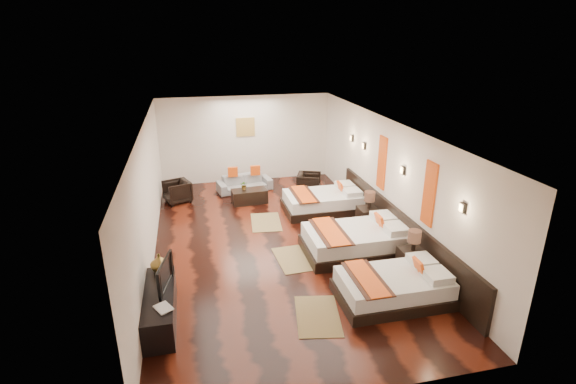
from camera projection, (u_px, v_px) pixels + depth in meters
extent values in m
cube|color=black|center=(275.00, 242.00, 10.27)|extent=(5.50, 9.50, 0.01)
cube|color=white|center=(274.00, 126.00, 9.29)|extent=(5.50, 9.50, 0.01)
cube|color=silver|center=(246.00, 139.00, 14.12)|extent=(5.50, 0.01, 2.80)
cube|color=silver|center=(148.00, 197.00, 9.20)|extent=(0.01, 9.50, 2.80)
cube|color=silver|center=(387.00, 178.00, 10.36)|extent=(0.01, 9.50, 2.80)
cube|color=black|center=(397.00, 228.00, 9.95)|extent=(0.08, 6.60, 0.90)
cube|color=black|center=(392.00, 294.00, 8.06)|extent=(2.04, 1.27, 0.21)
cube|color=white|center=(393.00, 282.00, 7.98)|extent=(1.95, 1.17, 0.29)
cube|color=#EC5010|center=(419.00, 267.00, 7.99)|extent=(0.15, 0.31, 0.31)
cube|color=#38190F|center=(367.00, 279.00, 7.81)|extent=(0.54, 1.29, 0.02)
cube|color=#EC5010|center=(367.00, 278.00, 7.80)|extent=(0.37, 1.29, 0.02)
cube|color=black|center=(355.00, 248.00, 9.77)|extent=(2.31, 1.43, 0.24)
cube|color=white|center=(356.00, 236.00, 9.67)|extent=(2.20, 1.32, 0.33)
cube|color=#EC5010|center=(380.00, 222.00, 9.68)|extent=(0.17, 0.35, 0.36)
cube|color=#38190F|center=(330.00, 232.00, 9.48)|extent=(0.61, 1.45, 0.02)
cube|color=#EC5010|center=(331.00, 231.00, 9.47)|extent=(0.42, 1.45, 0.02)
cube|color=black|center=(323.00, 207.00, 12.03)|extent=(2.13, 1.32, 0.22)
cube|color=white|center=(323.00, 198.00, 11.94)|extent=(2.03, 1.22, 0.30)
cube|color=#EC5010|center=(341.00, 188.00, 11.95)|extent=(0.16, 0.32, 0.33)
cube|color=#38190F|center=(303.00, 194.00, 11.77)|extent=(0.56, 1.34, 0.02)
cube|color=#EC5010|center=(303.00, 194.00, 11.76)|extent=(0.39, 1.34, 0.02)
cube|color=black|center=(412.00, 262.00, 8.85)|extent=(0.50, 0.50, 0.55)
cylinder|color=black|center=(414.00, 245.00, 8.71)|extent=(0.09, 0.09, 0.22)
cylinder|color=#3F2619|center=(415.00, 236.00, 8.65)|extent=(0.26, 0.26, 0.24)
cube|color=black|center=(368.00, 218.00, 10.91)|extent=(0.50, 0.50, 0.56)
cylinder|color=black|center=(369.00, 204.00, 10.77)|extent=(0.09, 0.09, 0.22)
cylinder|color=#3F2619|center=(370.00, 196.00, 10.70)|extent=(0.27, 0.27, 0.25)
cube|color=olive|center=(318.00, 316.00, 7.62)|extent=(0.96, 1.32, 0.01)
cube|color=olive|center=(294.00, 259.00, 9.52)|extent=(0.82, 1.24, 0.01)
cube|color=olive|center=(266.00, 222.00, 11.35)|extent=(0.87, 1.27, 0.01)
cube|color=black|center=(160.00, 307.00, 7.42)|extent=(0.50, 1.80, 0.55)
imported|color=black|center=(160.00, 274.00, 7.41)|extent=(0.30, 0.88, 0.50)
imported|color=black|center=(157.00, 311.00, 6.82)|extent=(0.35, 0.38, 0.03)
imported|color=brown|center=(159.00, 263.00, 7.93)|extent=(0.36, 0.36, 0.35)
imported|color=gray|center=(245.00, 183.00, 13.53)|extent=(1.77, 0.95, 0.49)
imported|color=black|center=(177.00, 192.00, 12.60)|extent=(0.90, 0.89, 0.64)
imported|color=black|center=(309.00, 183.00, 13.30)|extent=(0.90, 0.89, 0.64)
cube|color=black|center=(249.00, 196.00, 12.59)|extent=(1.03, 0.57, 0.40)
imported|color=#2A6421|center=(244.00, 185.00, 12.49)|extent=(0.26, 0.24, 0.26)
cube|color=#D86014|center=(429.00, 194.00, 8.52)|extent=(0.04, 0.40, 1.30)
cube|color=#D86014|center=(382.00, 163.00, 10.53)|extent=(0.04, 0.40, 1.30)
cube|color=black|center=(463.00, 208.00, 7.46)|extent=(0.06, 0.12, 0.18)
cube|color=#FFD18C|center=(461.00, 208.00, 7.45)|extent=(0.02, 0.10, 0.14)
cube|color=black|center=(403.00, 170.00, 9.47)|extent=(0.06, 0.12, 0.18)
cube|color=#FFD18C|center=(402.00, 170.00, 9.46)|extent=(0.02, 0.10, 0.14)
cube|color=black|center=(364.00, 146.00, 11.47)|extent=(0.06, 0.12, 0.18)
cube|color=#FFD18C|center=(363.00, 146.00, 11.47)|extent=(0.02, 0.10, 0.14)
cube|color=black|center=(352.00, 138.00, 12.30)|extent=(0.06, 0.12, 0.18)
cube|color=#FFD18C|center=(351.00, 138.00, 12.29)|extent=(0.02, 0.10, 0.14)
cube|color=#AD873F|center=(245.00, 127.00, 13.96)|extent=(0.60, 0.04, 0.60)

